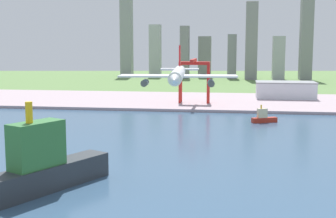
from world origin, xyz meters
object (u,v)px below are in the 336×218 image
tugboat_small (264,117)px  container_barge (43,166)px  airplane_landing (178,75)px  warehouse_main (285,90)px  port_crane_red (194,71)px

tugboat_small → container_barge: bearing=-117.5°
container_barge → airplane_landing: bearing=-24.3°
container_barge → warehouse_main: bearing=69.2°
airplane_landing → warehouse_main: 351.21m
airplane_landing → tugboat_small: 210.69m
warehouse_main → port_crane_red: bearing=-149.1°
airplane_landing → warehouse_main: airplane_landing is taller
container_barge → port_crane_red: (34.00, 266.19, 21.94)m
container_barge → tugboat_small: (92.59, 177.73, -6.19)m
airplane_landing → port_crane_red: bearing=94.2°
container_barge → port_crane_red: bearing=82.7°
port_crane_red → warehouse_main: bearing=30.9°
tugboat_small → warehouse_main: bearing=78.6°
port_crane_red → warehouse_main: 103.33m
port_crane_red → warehouse_main: (86.81, 51.90, -21.16)m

